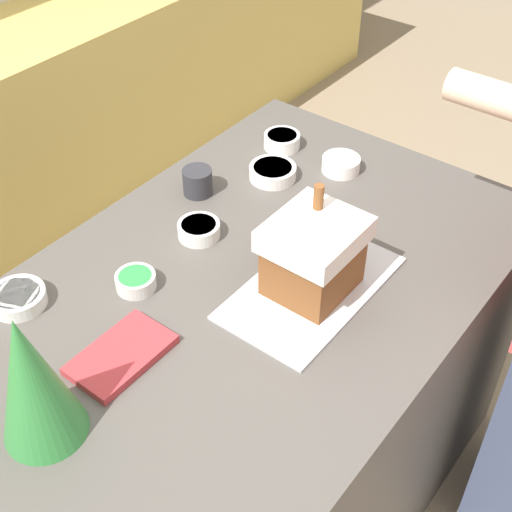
% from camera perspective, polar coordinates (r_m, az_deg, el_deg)
% --- Properties ---
extents(ground_plane, '(12.00, 12.00, 0.00)m').
position_cam_1_polar(ground_plane, '(2.48, -0.61, -18.52)').
color(ground_plane, gray).
extents(kitchen_island, '(1.55, 0.98, 0.96)m').
position_cam_1_polar(kitchen_island, '(2.08, -0.71, -11.84)').
color(kitchen_island, '#514C47').
rests_on(kitchen_island, ground_plane).
extents(baking_tray, '(0.46, 0.26, 0.01)m').
position_cam_1_polar(baking_tray, '(1.72, 4.44, -2.52)').
color(baking_tray, silver).
rests_on(baking_tray, kitchen_island).
extents(gingerbread_house, '(0.22, 0.19, 0.25)m').
position_cam_1_polar(gingerbread_house, '(1.65, 4.63, 0.11)').
color(gingerbread_house, brown).
rests_on(gingerbread_house, baking_tray).
extents(decorative_tree, '(0.17, 0.17, 0.31)m').
position_cam_1_polar(decorative_tree, '(1.39, -17.56, -9.38)').
color(decorative_tree, '#33843D').
rests_on(decorative_tree, kitchen_island).
extents(candy_bowl_far_left, '(0.11, 0.11, 0.04)m').
position_cam_1_polar(candy_bowl_far_left, '(2.20, 2.09, 9.25)').
color(candy_bowl_far_left, white).
rests_on(candy_bowl_far_left, kitchen_island).
extents(candy_bowl_far_right, '(0.13, 0.13, 0.04)m').
position_cam_1_polar(candy_bowl_far_right, '(1.75, -18.51, -3.18)').
color(candy_bowl_far_right, white).
rests_on(candy_bowl_far_right, kitchen_island).
extents(candy_bowl_front_corner, '(0.11, 0.11, 0.04)m').
position_cam_1_polar(candy_bowl_front_corner, '(1.86, -4.59, 2.15)').
color(candy_bowl_front_corner, white).
rests_on(candy_bowl_front_corner, kitchen_island).
extents(candy_bowl_center_rear, '(0.14, 0.14, 0.04)m').
position_cam_1_polar(candy_bowl_center_rear, '(2.06, 1.34, 6.76)').
color(candy_bowl_center_rear, white).
rests_on(candy_bowl_center_rear, kitchen_island).
extents(candy_bowl_near_tray_left, '(0.11, 0.11, 0.04)m').
position_cam_1_polar(candy_bowl_near_tray_left, '(2.11, 6.81, 7.35)').
color(candy_bowl_near_tray_left, white).
rests_on(candy_bowl_near_tray_left, kitchen_island).
extents(candy_bowl_near_tray_right, '(0.10, 0.10, 0.04)m').
position_cam_1_polar(candy_bowl_near_tray_right, '(1.73, -9.60, -1.96)').
color(candy_bowl_near_tray_right, silver).
rests_on(candy_bowl_near_tray_right, kitchen_island).
extents(cookbook, '(0.23, 0.14, 0.02)m').
position_cam_1_polar(cookbook, '(1.58, -10.73, -7.78)').
color(cookbook, '#B23338').
rests_on(cookbook, kitchen_island).
extents(mug, '(0.08, 0.08, 0.08)m').
position_cam_1_polar(mug, '(2.00, -4.70, 5.95)').
color(mug, '#2D2D33').
rests_on(mug, kitchen_island).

